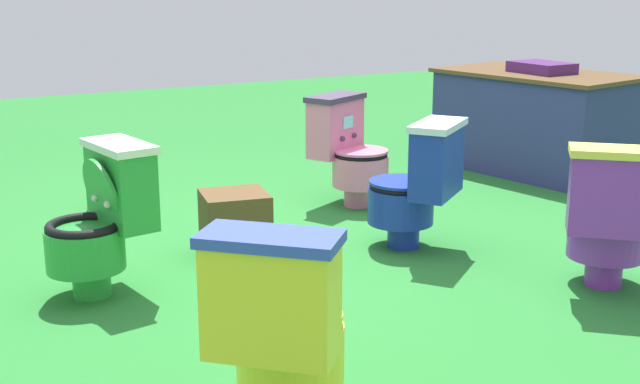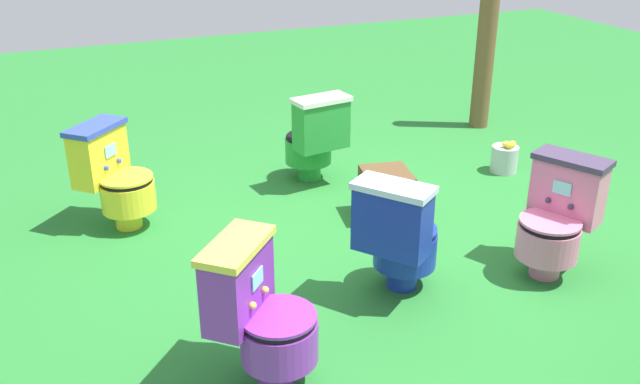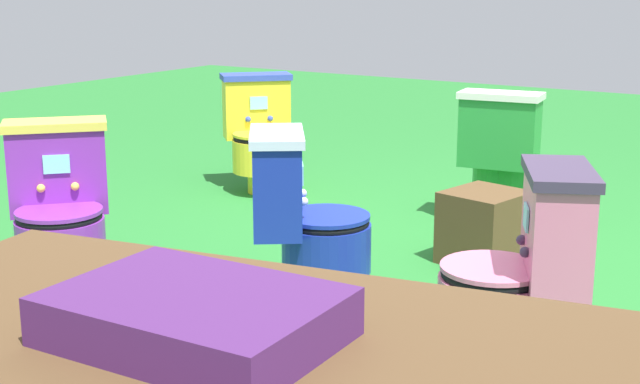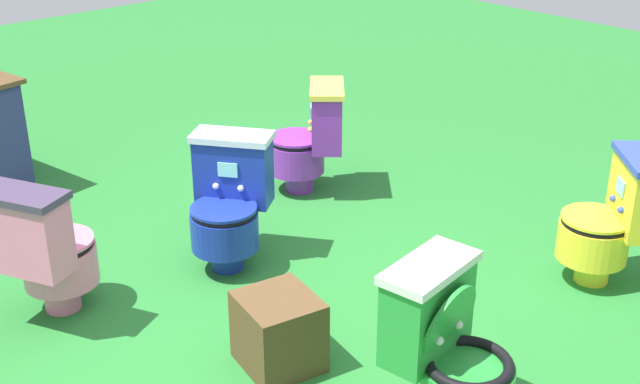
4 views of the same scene
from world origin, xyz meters
TOP-DOWN VIEW (x-y plane):
  - ground at (0.00, 0.00)m, footprint 14.00×14.00m
  - toilet_green at (0.07, -1.12)m, footprint 0.47×0.54m
  - toilet_pink at (-0.72, 0.74)m, footprint 0.62×0.57m
  - toilet_blue at (0.26, 0.57)m, footprint 0.63×0.61m
  - toilet_purple at (1.24, 1.00)m, footprint 0.63×0.63m
  - toilet_yellow at (1.62, -0.95)m, footprint 0.63×0.63m
  - small_crate at (-0.15, -0.34)m, footprint 0.39×0.41m

SIDE VIEW (x-z plane):
  - ground at x=0.00m, z-range 0.00..0.00m
  - small_crate at x=-0.15m, z-range 0.00..0.35m
  - toilet_pink at x=-0.72m, z-range 0.01..0.73m
  - toilet_blue at x=0.26m, z-range 0.01..0.73m
  - toilet_purple at x=1.24m, z-range 0.01..0.73m
  - toilet_yellow at x=1.62m, z-range 0.01..0.73m
  - toilet_green at x=0.07m, z-range 0.01..0.74m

